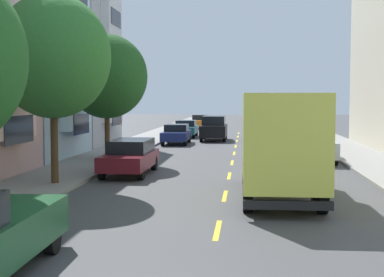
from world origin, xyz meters
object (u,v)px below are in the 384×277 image
Objects in this scene: parked_pickup_silver at (313,145)px; moving_black_sedan at (214,128)px; street_tree_second at (53,56)px; parked_wagon_burgundy at (130,156)px; delivery_box_truck at (280,140)px; parked_sedan_navy at (176,134)px; parked_pickup_sky at (289,127)px; parked_sedan_teal at (186,128)px; parked_wagon_white at (281,122)px; parked_hatchback_orange at (200,122)px; street_tree_third at (107,76)px; parked_sedan_red at (299,136)px.

moving_black_sedan is at bearing 113.54° from parked_pickup_silver.
street_tree_second reaches higher than parked_wagon_burgundy.
delivery_box_truck reaches higher than parked_sedan_navy.
parked_pickup_sky is at bearing 85.16° from delivery_box_truck.
parked_sedan_teal is 0.95× the size of parked_wagon_white.
parked_hatchback_orange is 0.89× the size of parked_sedan_navy.
delivery_box_truck is 30.98m from parked_pickup_sky.
street_tree_third is 15.22m from parked_sedan_red.
parked_sedan_navy is at bearing -89.88° from parked_hatchback_orange.
parked_wagon_white is 18.02m from moving_black_sedan.
parked_wagon_burgundy is (0.00, -16.40, 0.05)m from parked_sedan_navy.
parked_hatchback_orange is (-6.15, 42.94, -1.18)m from delivery_box_truck.
street_tree_second is 8.07m from street_tree_third.
parked_sedan_teal is 0.84× the size of parked_pickup_sky.
delivery_box_truck is (8.20, -1.78, -2.89)m from street_tree_second.
parked_hatchback_orange is at bearing 98.14° from delivery_box_truck.
parked_sedan_red is (8.66, -9.23, 0.00)m from parked_sedan_teal.
street_tree_third is 1.36× the size of parked_wagon_burgundy.
street_tree_third is at bearing -106.32° from moving_black_sedan.
street_tree_second is at bearing -137.19° from parked_pickup_silver.
parked_hatchback_orange is at bearing 110.61° from parked_sedan_red.
parked_pickup_sky is at bearing 71.06° from parked_wagon_burgundy.
parked_wagon_white is (10.80, 40.69, -4.03)m from street_tree_second.
parked_sedan_teal is at bearing 84.14° from street_tree_third.
street_tree_third is 12.73m from parked_sedan_navy.
parked_hatchback_orange is (2.06, 41.16, -4.08)m from street_tree_second.
delivery_box_truck reaches higher than parked_pickup_sky.
parked_pickup_silver is at bearing 78.11° from delivery_box_truck.
parked_sedan_navy is (-8.70, -20.62, -0.05)m from parked_wagon_white.
street_tree_third reaches higher than parked_pickup_silver.
parked_pickup_sky is at bearing 89.17° from parked_sedan_red.
parked_pickup_silver is (2.45, 11.65, -1.11)m from delivery_box_truck.
parked_sedan_teal is at bearing -170.06° from parked_pickup_sky.
parked_sedan_navy is at bearing -134.09° from parked_pickup_sky.
parked_sedan_navy is (0.04, -21.10, -0.01)m from parked_hatchback_orange.
moving_black_sedan is at bearing 79.05° from street_tree_second.
delivery_box_truck is (8.20, -9.84, -2.47)m from street_tree_third.
parked_sedan_red is (-0.16, -10.78, -0.08)m from parked_pickup_sky.
street_tree_second is 1.48× the size of parked_wagon_burgundy.
parked_pickup_silver is 8.42m from parked_sedan_red.
delivery_box_truck is at bearing -81.98° from moving_black_sedan.
parked_sedan_teal is 4.57m from moving_black_sedan.
moving_black_sedan is (2.60, -3.75, 0.24)m from parked_sedan_teal.
street_tree_second is 1.09× the size of street_tree_third.
delivery_box_truck is at bearing -101.89° from parked_pickup_silver.
parked_wagon_burgundy is (-8.56, -14.62, 0.05)m from parked_sedan_red.
parked_wagon_white is at bearing 71.68° from street_tree_third.
parked_hatchback_orange is 8.76m from parked_wagon_white.
parked_sedan_navy is at bearing -112.88° from parked_wagon_white.
delivery_box_truck is 1.41× the size of parked_pickup_silver.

